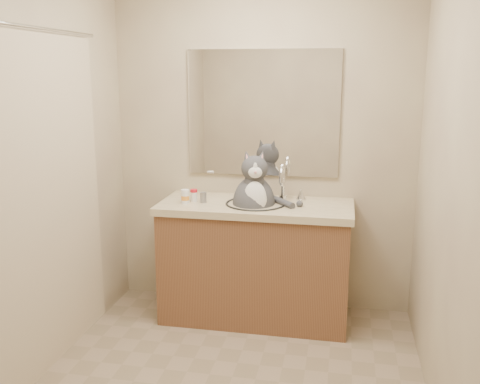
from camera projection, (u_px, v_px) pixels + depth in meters
name	position (u px, v px, depth m)	size (l,w,h in m)	color
room	(225.00, 181.00, 2.71)	(2.22, 2.52, 2.42)	gray
vanity	(256.00, 259.00, 3.80)	(1.34, 0.59, 1.12)	brown
mirror	(263.00, 113.00, 3.84)	(1.10, 0.02, 0.90)	white
shower_curtain	(49.00, 200.00, 3.04)	(0.02, 1.30, 1.93)	#C2AF92
cat	(254.00, 200.00, 3.69)	(0.48, 0.38, 0.59)	#424347
pill_bottle_redcap	(194.00, 195.00, 3.76)	(0.06, 0.06, 0.09)	white
pill_bottle_orange	(185.00, 197.00, 3.70)	(0.06, 0.06, 0.10)	white
grey_canister	(203.00, 197.00, 3.73)	(0.05, 0.05, 0.07)	gray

